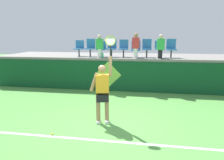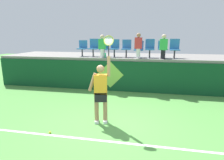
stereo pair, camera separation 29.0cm
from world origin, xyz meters
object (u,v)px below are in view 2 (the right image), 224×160
Objects in this scene: tennis_player at (101,91)px; spectator_2 at (138,45)px; spectator_1 at (163,46)px; water_bottle at (105,55)px; stadium_chair_5 at (139,48)px; stadium_chair_7 at (163,48)px; stadium_chair_2 at (104,48)px; stadium_chair_8 at (175,48)px; stadium_chair_0 at (83,47)px; stadium_chair_1 at (94,47)px; spectator_0 at (102,46)px; stadium_chair_6 at (150,47)px; stadium_chair_4 at (127,47)px; stadium_chair_3 at (115,47)px; tennis_ball at (50,132)px.

spectator_2 is at bearing 77.59° from tennis_player.
spectator_1 is 0.95× the size of spectator_2.
water_bottle is 0.29× the size of stadium_chair_5.
stadium_chair_7 reaches higher than stadium_chair_5.
spectator_2 is at bearing -13.02° from stadium_chair_2.
spectator_2 is (-1.67, -0.41, 0.12)m from stadium_chair_8.
spectator_2 is (1.72, -0.40, 0.18)m from stadium_chair_2.
spectator_2 is (0.00, -0.40, 0.17)m from stadium_chair_5.
stadium_chair_0 is 0.59m from stadium_chair_1.
spectator_2 reaches higher than stadium_chair_5.
stadium_chair_0 is at bearing -179.96° from stadium_chair_5.
spectator_1 is (1.13, -0.43, 0.14)m from stadium_chair_5.
spectator_2 reaches higher than stadium_chair_1.
spectator_0 is (-3.39, -0.43, 0.08)m from stadium_chair_8.
stadium_chair_5 is 0.69× the size of spectator_2.
stadium_chair_8 is 0.82× the size of spectator_0.
stadium_chair_7 is (2.68, 0.52, 0.35)m from water_bottle.
tennis_player is at bearing -78.05° from stadium_chair_2.
spectator_2 is at bearing -142.38° from stadium_chair_6.
stadium_chair_4 is (1.69, -0.00, -0.01)m from stadium_chair_1.
stadium_chair_3 is 1.72m from stadium_chair_6.
stadium_chair_4 is at bearing 86.75° from tennis_player.
spectator_2 is at bearing 66.82° from tennis_ball.
stadium_chair_7 is 0.54m from stadium_chair_8.
stadium_chair_2 is at bearing 101.95° from tennis_player.
stadium_chair_8 is at bearing 9.45° from water_bottle.
stadium_chair_2 is (1.15, -0.00, -0.03)m from stadium_chair_0.
spectator_1 is at bearing -20.94° from stadium_chair_5.
stadium_chair_6 is at bearing 14.43° from water_bottle.
tennis_ball is at bearing -116.44° from stadium_chair_6.
stadium_chair_5 is at bearing -0.13° from stadium_chair_1.
stadium_chair_3 is 0.75× the size of spectator_2.
spectator_0 is (-1.13, -0.42, 0.09)m from stadium_chair_4.
stadium_chair_5 is 1.13m from stadium_chair_7.
stadium_chair_5 is (1.55, 0.53, 0.32)m from water_bottle.
spectator_2 is (1.72, 0.02, 0.04)m from spectator_0.
stadium_chair_8 is (2.27, 0.00, 0.01)m from stadium_chair_4.
stadium_chair_7 is at bearing 11.07° from water_bottle.
spectator_2 is (-1.13, 0.03, 0.03)m from spectator_1.
spectator_2 is at bearing -18.75° from stadium_chair_3.
stadium_chair_7 is (3.16, 5.13, 1.99)m from tennis_ball.
tennis_player is at bearing -70.92° from stadium_chair_1.
spectator_1 is (0.60, -0.44, 0.09)m from stadium_chair_6.
stadium_chair_0 is at bearing -179.90° from stadium_chair_8.
stadium_chair_2 is at bearing -0.14° from stadium_chair_0.
stadium_chair_3 reaches higher than stadium_chair_2.
tennis_ball is at bearing -93.39° from stadium_chair_2.
tennis_player is at bearing -115.12° from stadium_chair_7.
spectator_1 is at bearing -90.00° from stadium_chair_7.
stadium_chair_7 is 1.21m from spectator_2.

